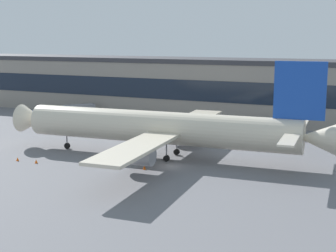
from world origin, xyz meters
The scene contains 10 objects.
ground_plane centered at (0.00, 0.00, 0.00)m, with size 600.00×600.00×0.00m, color slate.
terminal_building centered at (0.00, 50.81, 7.93)m, with size 182.78×17.23×15.81m.
airliner centered at (-3.84, 5.12, 5.37)m, with size 60.01×51.31×17.50m.
baggage_tug centered at (-54.14, 29.46, 1.09)m, with size 2.42×3.79×1.85m.
pushback_tractor centered at (-27.67, 34.76, 1.05)m, with size 3.33×5.15×1.75m.
follow_me_car centered at (6.50, 36.61, 1.09)m, with size 4.74×3.93×1.85m.
fuel_truck centered at (-44.15, 36.70, 1.88)m, with size 7.14×8.47×3.35m.
traffic_cone_0 centered at (-25.76, -7.94, 0.31)m, with size 0.49×0.49×0.61m, color #F2590C.
traffic_cone_1 centered at (-3.07, -3.62, 0.33)m, with size 0.53×0.53×0.66m, color #F2590C.
traffic_cone_2 centered at (-21.72, -7.87, 0.33)m, with size 0.52×0.52×0.65m, color #F2590C.
Camera 1 is at (32.92, -71.44, 21.02)m, focal length 52.06 mm.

